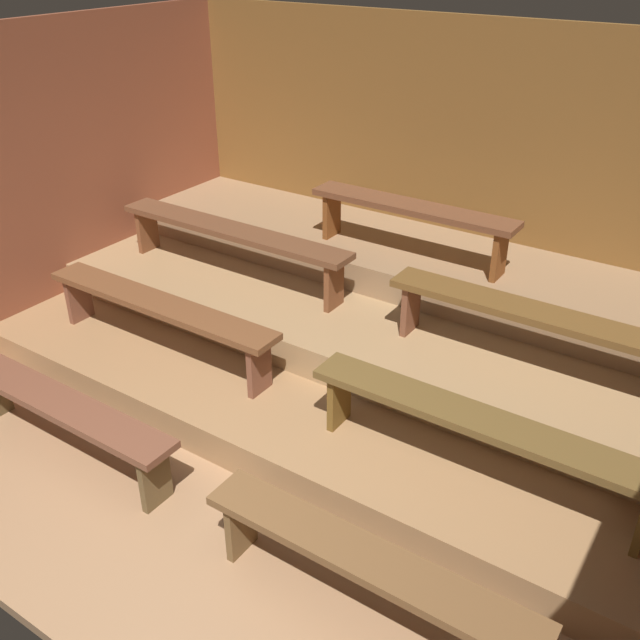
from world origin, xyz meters
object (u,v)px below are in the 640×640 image
Objects in this scene: bench_floor_right at (366,566)px; bench_lower_right at (478,427)px; bench_lower_left at (159,310)px; bench_upper_center at (412,214)px; bench_middle_left at (232,235)px; bench_middle_right at (553,325)px; bench_floor_left at (63,411)px.

bench_floor_right is 0.87× the size of bench_lower_right.
bench_lower_right reaches higher than bench_floor_right.
bench_lower_left is 2.29m from bench_upper_center.
bench_middle_left is (-2.82, 1.03, 0.27)m from bench_lower_right.
bench_lower_right is (0.14, 1.11, 0.27)m from bench_floor_right.
bench_lower_left is 2.74m from bench_lower_right.
bench_lower_left is at bearing -159.95° from bench_middle_right.
bench_upper_center reaches higher than bench_floor_right.
bench_upper_center is (-1.30, 2.91, 0.80)m from bench_floor_right.
bench_middle_left is 1.00× the size of bench_middle_right.
bench_middle_right is (0.08, 1.03, 0.27)m from bench_lower_right.
bench_lower_left is 0.93× the size of bench_middle_left.
bench_middle_left is 1.61m from bench_upper_center.
bench_middle_left is at bearing 95.96° from bench_floor_left.
bench_lower_right is 1.21× the size of bench_upper_center.
bench_floor_right is 3.29m from bench_upper_center.
bench_lower_right is at bearing -51.47° from bench_upper_center.
bench_upper_center is (1.39, 0.77, 0.26)m from bench_middle_left.
bench_middle_right is at bearing 85.29° from bench_lower_right.
bench_floor_right is at bearing -38.50° from bench_middle_left.
bench_floor_left is 0.81× the size of bench_middle_right.
bench_floor_left is 2.84m from bench_lower_right.
bench_upper_center is (1.30, 1.81, 0.53)m from bench_lower_left.
bench_lower_right is 2.37m from bench_upper_center.
bench_lower_left is at bearing 180.00° from bench_lower_right.
bench_upper_center reaches higher than bench_middle_right.
bench_floor_left is at bearing -84.04° from bench_middle_left.
bench_upper_center is at bearing 114.05° from bench_floor_right.
bench_floor_left is 1.15m from bench_lower_left.
bench_floor_left is 2.22m from bench_middle_left.
bench_floor_left is 0.87× the size of bench_lower_right.
bench_middle_left reaches higher than bench_lower_right.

